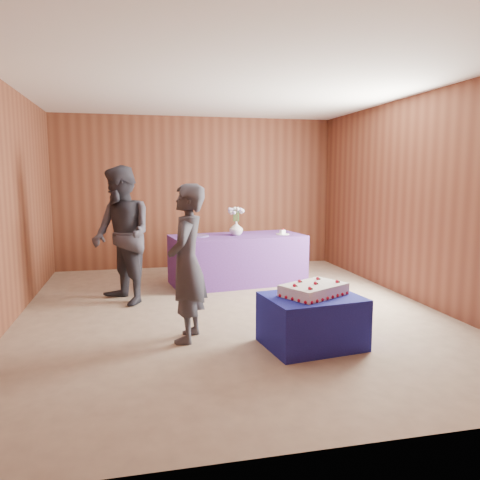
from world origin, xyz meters
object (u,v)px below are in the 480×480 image
object	(u,v)px
cake_table	(312,321)
guest_right	(122,235)
serving_table	(237,259)
guest_left	(187,263)
sheet_cake	(314,290)
vase	(236,228)

from	to	relation	value
cake_table	guest_right	distance (m)	2.78
serving_table	guest_right	xyz separation A→B (m)	(-1.70, -0.80, 0.52)
serving_table	guest_left	xyz separation A→B (m)	(-1.03, -2.36, 0.41)
serving_table	guest_right	bearing A→B (deg)	-162.38
guest_right	guest_left	bearing A→B (deg)	-5.79
sheet_cake	guest_right	bearing A→B (deg)	104.96
guest_left	vase	bearing A→B (deg)	175.52
cake_table	serving_table	distance (m)	2.80
serving_table	vase	bearing A→B (deg)	165.30
serving_table	guest_left	bearing A→B (deg)	-121.27
sheet_cake	vase	bearing A→B (deg)	65.25
cake_table	guest_left	size ratio (longest dim) A/B	0.57
cake_table	serving_table	bearing A→B (deg)	85.15
sheet_cake	guest_right	xyz separation A→B (m)	(-1.85, 1.97, 0.34)
sheet_cake	guest_left	xyz separation A→B (m)	(-1.19, 0.41, 0.23)
cake_table	serving_table	world-z (taller)	serving_table
sheet_cake	guest_right	world-z (taller)	guest_right
serving_table	guest_left	distance (m)	2.61
cake_table	sheet_cake	world-z (taller)	sheet_cake
serving_table	sheet_cake	bearing A→B (deg)	-94.45
vase	guest_right	size ratio (longest dim) A/B	0.12
cake_table	guest_left	world-z (taller)	guest_left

